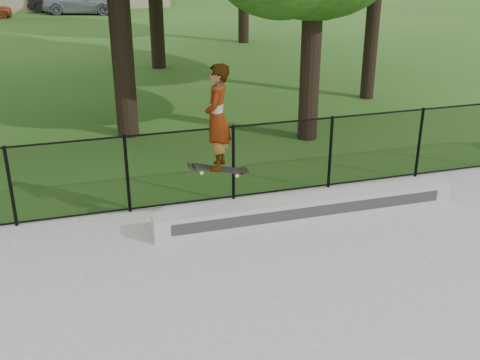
{
  "coord_description": "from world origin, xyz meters",
  "views": [
    {
      "loc": [
        -2.85,
        -4.31,
        5.01
      ],
      "look_at": [
        -0.37,
        4.2,
        1.2
      ],
      "focal_mm": 45.0,
      "sensor_mm": 36.0,
      "label": 1
    }
  ],
  "objects_px": {
    "car_c": "(82,2)",
    "skater_airborne": "(217,119)",
    "grind_ledge": "(308,208)",
    "car_b": "(60,2)"
  },
  "relations": [
    {
      "from": "car_c",
      "to": "skater_airborne",
      "type": "bearing_deg",
      "value": -161.14
    },
    {
      "from": "car_b",
      "to": "skater_airborne",
      "type": "relative_size",
      "value": 1.73
    },
    {
      "from": "car_b",
      "to": "car_c",
      "type": "bearing_deg",
      "value": -107.05
    },
    {
      "from": "car_c",
      "to": "skater_airborne",
      "type": "relative_size",
      "value": 2.15
    },
    {
      "from": "car_c",
      "to": "skater_airborne",
      "type": "distance_m",
      "value": 28.93
    },
    {
      "from": "grind_ledge",
      "to": "car_c",
      "type": "bearing_deg",
      "value": 95.14
    },
    {
      "from": "grind_ledge",
      "to": "car_c",
      "type": "height_order",
      "value": "car_c"
    },
    {
      "from": "car_c",
      "to": "skater_airborne",
      "type": "xyz_separation_m",
      "value": [
        0.93,
        -28.88,
        1.44
      ]
    },
    {
      "from": "car_b",
      "to": "grind_ledge",
      "type": "bearing_deg",
      "value": -148.55
    },
    {
      "from": "car_b",
      "to": "car_c",
      "type": "height_order",
      "value": "car_c"
    }
  ]
}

